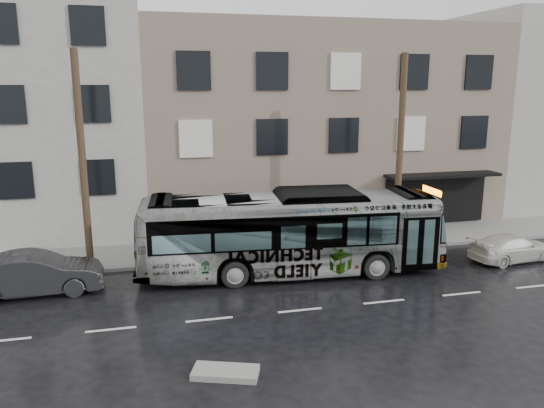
{
  "coord_description": "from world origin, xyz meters",
  "views": [
    {
      "loc": [
        -5.04,
        -19.14,
        7.78
      ],
      "look_at": [
        0.19,
        2.5,
        2.73
      ],
      "focal_mm": 35.0,
      "sensor_mm": 36.0,
      "label": 1
    }
  ],
  "objects_px": {
    "bus": "(290,233)",
    "utility_pole_front": "(400,153)",
    "utility_pole_rear": "(83,163)",
    "white_sedan": "(512,248)",
    "sign_post": "(417,220)",
    "dark_sedan": "(35,274)"
  },
  "relations": [
    {
      "from": "sign_post",
      "to": "white_sedan",
      "type": "bearing_deg",
      "value": -41.17
    },
    {
      "from": "utility_pole_rear",
      "to": "bus",
      "type": "height_order",
      "value": "utility_pole_rear"
    },
    {
      "from": "dark_sedan",
      "to": "bus",
      "type": "bearing_deg",
      "value": -93.31
    },
    {
      "from": "utility_pole_rear",
      "to": "dark_sedan",
      "type": "bearing_deg",
      "value": -131.44
    },
    {
      "from": "utility_pole_front",
      "to": "sign_post",
      "type": "bearing_deg",
      "value": 0.0
    },
    {
      "from": "dark_sedan",
      "to": "utility_pole_front",
      "type": "bearing_deg",
      "value": -85.84
    },
    {
      "from": "utility_pole_front",
      "to": "white_sedan",
      "type": "relative_size",
      "value": 2.18
    },
    {
      "from": "bus",
      "to": "utility_pole_front",
      "type": "bearing_deg",
      "value": -66.07
    },
    {
      "from": "sign_post",
      "to": "white_sedan",
      "type": "xyz_separation_m",
      "value": [
        3.23,
        -2.82,
        -0.75
      ]
    },
    {
      "from": "bus",
      "to": "dark_sedan",
      "type": "xyz_separation_m",
      "value": [
        -9.95,
        0.03,
        -0.95
      ]
    },
    {
      "from": "sign_post",
      "to": "dark_sedan",
      "type": "relative_size",
      "value": 0.49
    },
    {
      "from": "sign_post",
      "to": "white_sedan",
      "type": "relative_size",
      "value": 0.58
    },
    {
      "from": "sign_post",
      "to": "bus",
      "type": "height_order",
      "value": "bus"
    },
    {
      "from": "utility_pole_rear",
      "to": "sign_post",
      "type": "distance_m",
      "value": 15.46
    },
    {
      "from": "utility_pole_rear",
      "to": "sign_post",
      "type": "relative_size",
      "value": 3.75
    },
    {
      "from": "white_sedan",
      "to": "utility_pole_front",
      "type": "bearing_deg",
      "value": 49.99
    },
    {
      "from": "utility_pole_rear",
      "to": "utility_pole_front",
      "type": "bearing_deg",
      "value": 0.0
    },
    {
      "from": "utility_pole_front",
      "to": "dark_sedan",
      "type": "xyz_separation_m",
      "value": [
        -15.79,
        -2.03,
        -3.84
      ]
    },
    {
      "from": "bus",
      "to": "dark_sedan",
      "type": "relative_size",
      "value": 2.57
    },
    {
      "from": "utility_pole_front",
      "to": "sign_post",
      "type": "xyz_separation_m",
      "value": [
        1.1,
        0.0,
        -3.3
      ]
    },
    {
      "from": "utility_pole_front",
      "to": "utility_pole_rear",
      "type": "relative_size",
      "value": 1.0
    },
    {
      "from": "sign_post",
      "to": "dark_sedan",
      "type": "distance_m",
      "value": 17.02
    }
  ]
}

